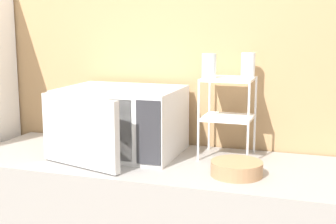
% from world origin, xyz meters
% --- Properties ---
extents(wall_back, '(8.00, 0.06, 2.60)m').
position_xyz_m(wall_back, '(0.00, 0.65, 1.30)').
color(wall_back, tan).
rests_on(wall_back, ground_plane).
extents(microwave, '(0.53, 0.54, 0.30)m').
position_xyz_m(microwave, '(-0.27, 0.36, 1.09)').
color(microwave, silver).
rests_on(microwave, counter).
extents(dish_rack, '(0.22, 0.21, 0.36)m').
position_xyz_m(dish_rack, '(0.21, 0.46, 1.19)').
color(dish_rack, white).
rests_on(dish_rack, counter).
extents(glass_front_left, '(0.06, 0.06, 0.11)m').
position_xyz_m(glass_front_left, '(0.14, 0.40, 1.35)').
color(glass_front_left, silver).
rests_on(glass_front_left, dish_rack).
extents(glass_back_right, '(0.06, 0.06, 0.11)m').
position_xyz_m(glass_back_right, '(0.28, 0.52, 1.35)').
color(glass_back_right, silver).
rests_on(glass_back_right, dish_rack).
extents(bowl, '(0.20, 0.20, 0.06)m').
position_xyz_m(bowl, '(0.30, 0.20, 0.97)').
color(bowl, '#AD7F56').
rests_on(bowl, counter).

